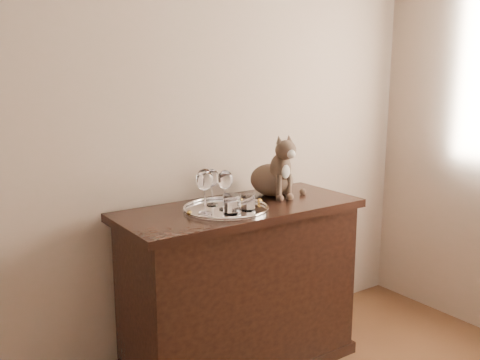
{
  "coord_description": "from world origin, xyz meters",
  "views": [
    {
      "loc": [
        -0.81,
        -0.1,
        1.5
      ],
      "look_at": [
        0.61,
        1.95,
        0.97
      ],
      "focal_mm": 40.0,
      "sensor_mm": 36.0,
      "label": 1
    }
  ],
  "objects": [
    {
      "name": "wine_glass_c",
      "position": [
        0.37,
        1.89,
        0.96
      ],
      "size": [
        0.08,
        0.08,
        0.21
      ],
      "primitive_type": null,
      "color": "white",
      "rests_on": "tray"
    },
    {
      "name": "wine_glass_b",
      "position": [
        0.48,
        2.01,
        0.95
      ],
      "size": [
        0.07,
        0.07,
        0.17
      ],
      "primitive_type": null,
      "color": "white",
      "rests_on": "tray"
    },
    {
      "name": "tray",
      "position": [
        0.5,
        1.91,
        0.85
      ],
      "size": [
        0.4,
        0.4,
        0.01
      ],
      "primitive_type": "cylinder",
      "color": "silver",
      "rests_on": "sideboard"
    },
    {
      "name": "tumbler_a",
      "position": [
        0.56,
        1.83,
        0.9
      ],
      "size": [
        0.07,
        0.07,
        0.08
      ],
      "primitive_type": "cylinder",
      "color": "white",
      "rests_on": "tray"
    },
    {
      "name": "wall_back",
      "position": [
        0.0,
        2.25,
        1.35
      ],
      "size": [
        4.0,
        0.1,
        2.7
      ],
      "primitive_type": "cube",
      "color": "tan",
      "rests_on": "ground"
    },
    {
      "name": "tumbler_b",
      "position": [
        0.47,
        1.82,
        0.9
      ],
      "size": [
        0.08,
        0.08,
        0.09
      ],
      "primitive_type": "cylinder",
      "color": "silver",
      "rests_on": "tray"
    },
    {
      "name": "cat",
      "position": [
        0.86,
        2.03,
        1.01
      ],
      "size": [
        0.35,
        0.33,
        0.33
      ],
      "primitive_type": null,
      "rotation": [
        0.0,
        0.0,
        -0.09
      ],
      "color": "#473B2A",
      "rests_on": "sideboard"
    },
    {
      "name": "wine_glass_d",
      "position": [
        0.49,
        1.9,
        0.95
      ],
      "size": [
        0.07,
        0.07,
        0.18
      ],
      "primitive_type": null,
      "color": "white",
      "rests_on": "tray"
    },
    {
      "name": "sideboard",
      "position": [
        0.6,
        1.94,
        0.42
      ],
      "size": [
        1.2,
        0.5,
        0.85
      ],
      "primitive_type": null,
      "color": "black",
      "rests_on": "ground"
    }
  ]
}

